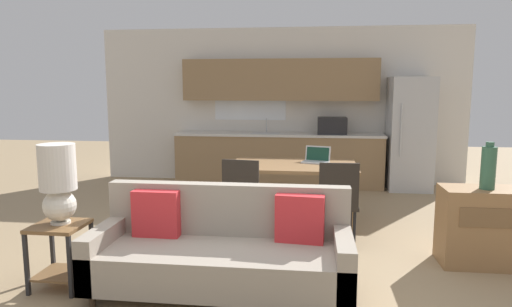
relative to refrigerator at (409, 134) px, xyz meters
name	(u,v)px	position (x,y,z in m)	size (l,w,h in m)	color
ground_plane	(239,296)	(-2.15, -4.23, -0.92)	(20.00, 20.00, 0.00)	#9E8460
wall_back	(280,106)	(-2.16, 0.40, 0.43)	(6.40, 0.07, 2.70)	silver
kitchen_counter	(280,136)	(-2.14, 0.10, -0.08)	(3.53, 0.65, 2.15)	#8E704C
refrigerator	(409,134)	(0.00, 0.00, 0.00)	(0.69, 0.74, 1.84)	#B7BABC
dining_table	(293,169)	(-1.80, -2.13, -0.24)	(1.54, 0.94, 0.74)	olive
couch	(223,252)	(-2.30, -4.13, -0.59)	(2.09, 0.80, 0.85)	#3D2D1E
side_table	(60,245)	(-3.66, -4.24, -0.56)	(0.41, 0.41, 0.55)	brown
table_lamp	(58,181)	(-3.66, -4.22, -0.01)	(0.30, 0.30, 0.67)	silver
credenza	(497,227)	(0.16, -3.29, -0.55)	(1.02, 0.44, 0.74)	olive
vase	(488,167)	(0.04, -3.32, 0.03)	(0.13, 0.13, 0.44)	#336047
dining_chair_near_right	(337,200)	(-1.31, -2.99, -0.41)	(0.43, 0.43, 0.93)	black
dining_chair_near_left	(244,196)	(-2.31, -2.92, -0.41)	(0.47, 0.47, 0.93)	black
laptop	(316,158)	(-1.52, -1.94, -0.14)	(0.37, 0.33, 0.20)	#B7BABC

